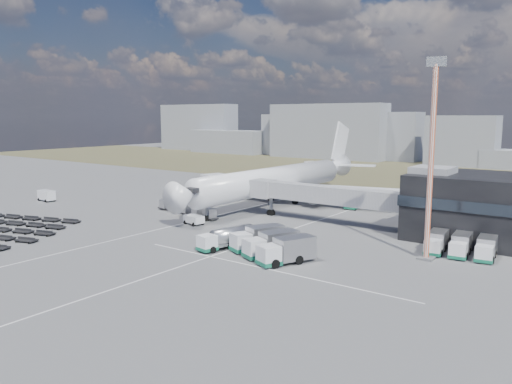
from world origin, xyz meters
The scene contains 14 objects.
ground centered at (0.00, 0.00, 0.00)m, with size 420.00×420.00×0.00m, color #565659.
grass_strip centered at (0.00, 110.00, 0.01)m, with size 420.00×90.00×0.01m, color #4A432C.
lane_markings centered at (9.77, 3.00, 0.01)m, with size 47.12×110.00×0.01m.
jet_bridge centered at (15.90, 20.42, 5.05)m, with size 30.30×3.80×7.05m.
airliner centered at (0.00, 32.38, 5.29)m, with size 51.59×64.53×17.62m.
skyline centered at (-28.88, 148.94, 10.44)m, with size 305.51×26.27×25.42m.
fuel_tanker centered at (14.80, -3.13, 1.48)m, with size 4.15×9.44×2.96m.
pushback_tug centered at (0.10, 5.55, 0.80)m, with size 3.64×2.05×1.60m, color white.
utility_van centered at (-43.45, 3.77, 1.21)m, with size 4.58×2.07×2.42m, color white.
catering_truck centered at (15.87, 36.96, 1.41)m, with size 2.91×6.18×2.76m.
service_trucks_near centered at (22.51, -2.90, 1.69)m, with size 12.52×11.26×3.12m.
service_trucks_far centered at (43.03, 12.85, 1.42)m, with size 9.24×7.37×2.62m.
uld_row centered at (-7.25, 11.20, 1.13)m, with size 17.27×4.48×1.89m.
floodlight_mast centered at (39.90, 8.11, 13.12)m, with size 2.48×2.02×26.17m.
Camera 1 is at (59.89, -56.87, 18.75)m, focal length 35.00 mm.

